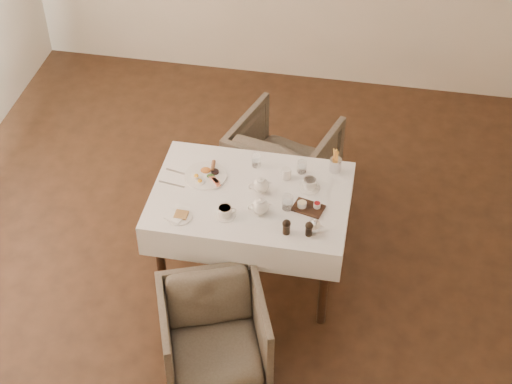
{
  "coord_description": "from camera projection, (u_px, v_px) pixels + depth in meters",
  "views": [
    {
      "loc": [
        0.96,
        -3.69,
        4.18
      ],
      "look_at": [
        0.28,
        -0.07,
        0.82
      ],
      "focal_mm": 55.0,
      "sensor_mm": 36.0,
      "label": 1
    }
  ],
  "objects": [
    {
      "name": "glass_right",
      "position": [
        302.0,
        167.0,
        5.2
      ],
      "size": [
        0.07,
        0.07,
        0.09
      ],
      "primitive_type": "cylinder",
      "rotation": [
        0.0,
        0.0,
        -0.14
      ],
      "color": "silver",
      "rests_on": "table"
    },
    {
      "name": "silver_pot",
      "position": [
        314.0,
        225.0,
        4.77
      ],
      "size": [
        0.12,
        0.11,
        0.11
      ],
      "primitive_type": null,
      "rotation": [
        0.0,
        0.0,
        -0.3
      ],
      "color": "white",
      "rests_on": "table"
    },
    {
      "name": "pepper_mill_right",
      "position": [
        309.0,
        229.0,
        4.76
      ],
      "size": [
        0.06,
        0.06,
        0.1
      ],
      "primitive_type": null,
      "rotation": [
        0.0,
        0.0,
        -0.33
      ],
      "color": "black",
      "rests_on": "table"
    },
    {
      "name": "teapot_centre",
      "position": [
        261.0,
        184.0,
        5.05
      ],
      "size": [
        0.18,
        0.16,
        0.12
      ],
      "primitive_type": null,
      "rotation": [
        0.0,
        0.0,
        0.41
      ],
      "color": "white",
      "rests_on": "table"
    },
    {
      "name": "cutlery_fork",
      "position": [
        179.0,
        173.0,
        5.22
      ],
      "size": [
        0.2,
        0.06,
        0.0
      ],
      "primitive_type": "cube",
      "rotation": [
        0.0,
        0.0,
        1.36
      ],
      "color": "silver",
      "rests_on": "table"
    },
    {
      "name": "pepper_mill_left",
      "position": [
        286.0,
        227.0,
        4.77
      ],
      "size": [
        0.07,
        0.07,
        0.11
      ],
      "primitive_type": null,
      "rotation": [
        0.0,
        0.0,
        0.37
      ],
      "color": "black",
      "rests_on": "table"
    },
    {
      "name": "glass_left",
      "position": [
        256.0,
        161.0,
        5.25
      ],
      "size": [
        0.08,
        0.08,
        0.09
      ],
      "primitive_type": "cylinder",
      "rotation": [
        0.0,
        0.0,
        -0.37
      ],
      "color": "silver",
      "rests_on": "table"
    },
    {
      "name": "cutlery_knife",
      "position": [
        172.0,
        184.0,
        5.13
      ],
      "size": [
        0.18,
        0.04,
        0.0
      ],
      "primitive_type": "cube",
      "rotation": [
        0.0,
        0.0,
        1.42
      ],
      "color": "silver",
      "rests_on": "table"
    },
    {
      "name": "table",
      "position": [
        251.0,
        207.0,
        5.14
      ],
      "size": [
        1.28,
        0.88,
        0.75
      ],
      "color": "black",
      "rests_on": "ground"
    },
    {
      "name": "armchair_far",
      "position": [
        283.0,
        159.0,
        5.99
      ],
      "size": [
        0.89,
        0.9,
        0.66
      ],
      "primitive_type": "imported",
      "rotation": [
        0.0,
        0.0,
        2.83
      ],
      "color": "#4C4337",
      "rests_on": "ground"
    },
    {
      "name": "fries_cup",
      "position": [
        336.0,
        162.0,
        5.19
      ],
      "size": [
        0.08,
        0.08,
        0.17
      ],
      "rotation": [
        0.0,
        0.0,
        0.28
      ],
      "color": "silver",
      "rests_on": "table"
    },
    {
      "name": "condiment_board",
      "position": [
        308.0,
        207.0,
        4.95
      ],
      "size": [
        0.21,
        0.17,
        0.05
      ],
      "rotation": [
        0.0,
        0.0,
        -0.25
      ],
      "color": "black",
      "rests_on": "table"
    },
    {
      "name": "breakfast_plate",
      "position": [
        206.0,
        175.0,
        5.19
      ],
      "size": [
        0.28,
        0.28,
        0.04
      ],
      "rotation": [
        0.0,
        0.0,
        -0.33
      ],
      "color": "white",
      "rests_on": "table"
    },
    {
      "name": "glass_mid",
      "position": [
        288.0,
        202.0,
        4.94
      ],
      "size": [
        0.09,
        0.09,
        0.1
      ],
      "primitive_type": "cylinder",
      "rotation": [
        0.0,
        0.0,
        0.29
      ],
      "color": "silver",
      "rests_on": "table"
    },
    {
      "name": "teacup_near",
      "position": [
        225.0,
        212.0,
        4.9
      ],
      "size": [
        0.14,
        0.14,
        0.07
      ],
      "rotation": [
        0.0,
        0.0,
        0.22
      ],
      "color": "white",
      "rests_on": "table"
    },
    {
      "name": "teapot_front",
      "position": [
        260.0,
        205.0,
        4.9
      ],
      "size": [
        0.18,
        0.16,
        0.12
      ],
      "primitive_type": null,
      "rotation": [
        0.0,
        0.0,
        0.33
      ],
      "color": "white",
      "rests_on": "table"
    },
    {
      "name": "armchair_near",
      "position": [
        214.0,
        333.0,
        4.81
      ],
      "size": [
        0.82,
        0.83,
        0.59
      ],
      "primitive_type": "imported",
      "rotation": [
        0.0,
        0.0,
        0.36
      ],
      "color": "#4C4337",
      "rests_on": "ground"
    },
    {
      "name": "creamer",
      "position": [
        286.0,
        173.0,
        5.16
      ],
      "size": [
        0.08,
        0.08,
        0.07
      ],
      "primitive_type": "cylinder",
      "rotation": [
        0.0,
        0.0,
        -0.27
      ],
      "color": "white",
      "rests_on": "table"
    },
    {
      "name": "side_plate",
      "position": [
        178.0,
        216.0,
        4.9
      ],
      "size": [
        0.17,
        0.16,
        0.02
      ],
      "rotation": [
        0.0,
        0.0,
        -0.24
      ],
      "color": "white",
      "rests_on": "table"
    },
    {
      "name": "teacup_far",
      "position": [
        310.0,
        184.0,
        5.09
      ],
      "size": [
        0.14,
        0.14,
        0.07
      ],
      "rotation": [
        0.0,
        0.0,
        -0.37
      ],
      "color": "white",
      "rests_on": "table"
    }
  ]
}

